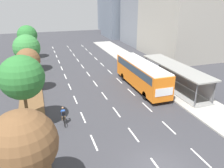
{
  "coord_description": "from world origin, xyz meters",
  "views": [
    {
      "loc": [
        -7.01,
        -10.78,
        11.06
      ],
      "look_at": [
        1.13,
        13.38,
        1.2
      ],
      "focal_mm": 36.1,
      "sensor_mm": 36.0,
      "label": 1
    }
  ],
  "objects_px": {
    "bus": "(141,73)",
    "cyclist": "(63,116)",
    "median_tree_third": "(28,60)",
    "median_tree_fourth": "(27,48)",
    "median_tree_second": "(22,78)",
    "bus_shelter": "(177,74)",
    "median_tree_fifth": "(27,35)",
    "median_tree_nearest": "(23,144)"
  },
  "relations": [
    {
      "from": "bus",
      "to": "cyclist",
      "type": "relative_size",
      "value": 6.2
    },
    {
      "from": "median_tree_third",
      "to": "cyclist",
      "type": "bearing_deg",
      "value": -72.58
    },
    {
      "from": "bus",
      "to": "median_tree_fourth",
      "type": "xyz_separation_m",
      "value": [
        -13.75,
        11.45,
        1.82
      ]
    },
    {
      "from": "bus",
      "to": "median_tree_second",
      "type": "height_order",
      "value": "median_tree_second"
    },
    {
      "from": "median_tree_second",
      "to": "median_tree_fourth",
      "type": "bearing_deg",
      "value": 90.03
    },
    {
      "from": "cyclist",
      "to": "median_tree_fourth",
      "type": "bearing_deg",
      "value": 100.06
    },
    {
      "from": "bus_shelter",
      "to": "median_tree_fifth",
      "type": "distance_m",
      "value": 28.08
    },
    {
      "from": "bus_shelter",
      "to": "median_tree_second",
      "type": "xyz_separation_m",
      "value": [
        -18.02,
        -4.15,
        2.96
      ]
    },
    {
      "from": "median_tree_fourth",
      "to": "median_tree_second",
      "type": "bearing_deg",
      "value": -89.97
    },
    {
      "from": "median_tree_nearest",
      "to": "median_tree_fourth",
      "type": "relative_size",
      "value": 1.0
    },
    {
      "from": "median_tree_fifth",
      "to": "median_tree_fourth",
      "type": "bearing_deg",
      "value": -90.32
    },
    {
      "from": "median_tree_third",
      "to": "median_tree_fourth",
      "type": "distance_m",
      "value": 8.53
    },
    {
      "from": "median_tree_second",
      "to": "median_tree_fourth",
      "type": "xyz_separation_m",
      "value": [
        -0.01,
        17.04,
        -0.93
      ]
    },
    {
      "from": "median_tree_fifth",
      "to": "cyclist",
      "type": "bearing_deg",
      "value": -83.32
    },
    {
      "from": "bus_shelter",
      "to": "bus",
      "type": "relative_size",
      "value": 1.1
    },
    {
      "from": "bus",
      "to": "median_tree_fifth",
      "type": "relative_size",
      "value": 1.82
    },
    {
      "from": "median_tree_nearest",
      "to": "median_tree_second",
      "type": "relative_size",
      "value": 0.88
    },
    {
      "from": "bus",
      "to": "median_tree_third",
      "type": "height_order",
      "value": "median_tree_third"
    },
    {
      "from": "bus_shelter",
      "to": "median_tree_third",
      "type": "relative_size",
      "value": 2.3
    },
    {
      "from": "cyclist",
      "to": "median_tree_fifth",
      "type": "distance_m",
      "value": 26.31
    },
    {
      "from": "median_tree_nearest",
      "to": "bus",
      "type": "bearing_deg",
      "value": 46.24
    },
    {
      "from": "median_tree_nearest",
      "to": "median_tree_fourth",
      "type": "distance_m",
      "value": 25.56
    },
    {
      "from": "cyclist",
      "to": "median_tree_third",
      "type": "height_order",
      "value": "median_tree_third"
    },
    {
      "from": "bus",
      "to": "median_tree_second",
      "type": "distance_m",
      "value": 15.09
    },
    {
      "from": "cyclist",
      "to": "median_tree_third",
      "type": "xyz_separation_m",
      "value": [
        -2.77,
        8.83,
        3.29
      ]
    },
    {
      "from": "median_tree_nearest",
      "to": "cyclist",
      "type": "bearing_deg",
      "value": 70.93
    },
    {
      "from": "median_tree_third",
      "to": "median_tree_fifth",
      "type": "distance_m",
      "value": 17.05
    },
    {
      "from": "median_tree_nearest",
      "to": "median_tree_third",
      "type": "height_order",
      "value": "median_tree_nearest"
    },
    {
      "from": "median_tree_fifth",
      "to": "bus",
      "type": "bearing_deg",
      "value": -55.55
    },
    {
      "from": "cyclist",
      "to": "median_tree_fifth",
      "type": "height_order",
      "value": "median_tree_fifth"
    },
    {
      "from": "median_tree_second",
      "to": "median_tree_third",
      "type": "xyz_separation_m",
      "value": [
        0.3,
        8.52,
        -0.74
      ]
    },
    {
      "from": "cyclist",
      "to": "median_tree_second",
      "type": "distance_m",
      "value": 5.08
    },
    {
      "from": "bus_shelter",
      "to": "median_tree_third",
      "type": "xyz_separation_m",
      "value": [
        -17.72,
        4.37,
        2.22
      ]
    },
    {
      "from": "cyclist",
      "to": "median_tree_fourth",
      "type": "height_order",
      "value": "median_tree_fourth"
    },
    {
      "from": "median_tree_second",
      "to": "median_tree_third",
      "type": "height_order",
      "value": "median_tree_second"
    },
    {
      "from": "median_tree_third",
      "to": "median_tree_fifth",
      "type": "xyz_separation_m",
      "value": [
        -0.26,
        17.04,
        0.43
      ]
    },
    {
      "from": "bus_shelter",
      "to": "median_tree_second",
      "type": "relative_size",
      "value": 1.88
    },
    {
      "from": "median_tree_nearest",
      "to": "median_tree_fourth",
      "type": "xyz_separation_m",
      "value": [
        -0.24,
        25.56,
        -0.17
      ]
    },
    {
      "from": "bus",
      "to": "median_tree_nearest",
      "type": "bearing_deg",
      "value": -133.76
    },
    {
      "from": "bus",
      "to": "median_tree_second",
      "type": "relative_size",
      "value": 1.71
    },
    {
      "from": "cyclist",
      "to": "median_tree_fourth",
      "type": "xyz_separation_m",
      "value": [
        -3.08,
        17.35,
        3.1
      ]
    },
    {
      "from": "median_tree_nearest",
      "to": "median_tree_second",
      "type": "xyz_separation_m",
      "value": [
        -0.23,
        8.52,
        0.76
      ]
    }
  ]
}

